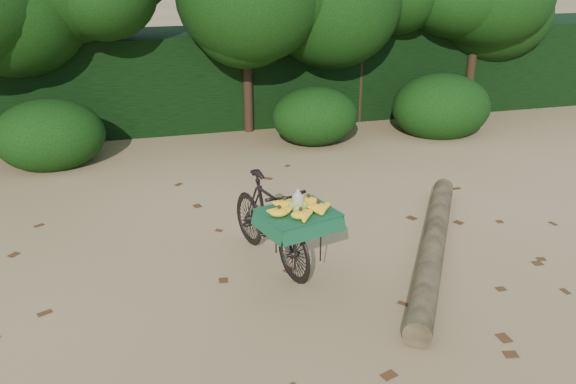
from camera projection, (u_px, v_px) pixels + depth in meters
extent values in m
plane|color=tan|center=(301.00, 265.00, 6.90)|extent=(80.00, 80.00, 0.00)
imported|color=black|center=(270.00, 221.00, 6.80)|extent=(0.91, 1.76, 1.02)
cube|color=black|center=(298.00, 214.00, 6.20)|extent=(0.47, 0.53, 0.03)
cube|color=#165429|center=(298.00, 212.00, 6.19)|extent=(0.87, 0.78, 0.01)
ellipsoid|color=#8CA127|center=(304.00, 206.00, 6.20)|extent=(0.10, 0.08, 0.11)
ellipsoid|color=#8CA127|center=(293.00, 206.00, 6.20)|extent=(0.10, 0.08, 0.11)
ellipsoid|color=#8CA127|center=(298.00, 210.00, 6.11)|extent=(0.10, 0.08, 0.11)
cylinder|color=#EAE5C6|center=(298.00, 203.00, 6.16)|extent=(0.12, 0.12, 0.15)
cylinder|color=brown|center=(433.00, 244.00, 7.09)|extent=(2.20, 3.31, 0.27)
cube|color=black|center=(214.00, 77.00, 12.19)|extent=(26.00, 1.80, 1.80)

